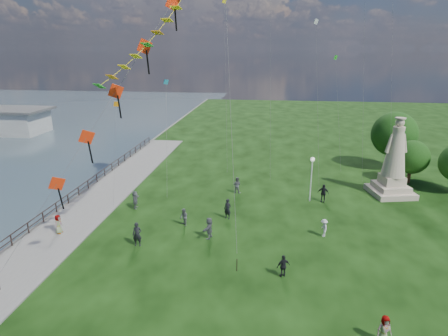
# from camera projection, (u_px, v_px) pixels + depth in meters

# --- Properties ---
(waterfront) EXTENTS (200.00, 200.00, 1.51)m
(waterfront) POSITION_uv_depth(u_px,v_px,m) (62.00, 219.00, 32.30)
(waterfront) COLOR #34474E
(waterfront) RESTS_ON ground
(statue) EXTENTS (4.55, 4.55, 7.78)m
(statue) POSITION_uv_depth(u_px,v_px,m) (394.00, 166.00, 36.82)
(statue) COLOR #BBA78E
(statue) RESTS_ON ground
(lamppost) EXTENTS (0.41, 0.41, 4.38)m
(lamppost) POSITION_uv_depth(u_px,v_px,m) (312.00, 170.00, 35.10)
(lamppost) COLOR silver
(lamppost) RESTS_ON ground
(tree_row) EXTENTS (8.78, 12.13, 6.96)m
(tree_row) POSITION_uv_depth(u_px,v_px,m) (411.00, 144.00, 42.06)
(tree_row) COLOR #382314
(tree_row) RESTS_ON ground
(person_0) EXTENTS (0.73, 0.52, 1.86)m
(person_0) POSITION_uv_depth(u_px,v_px,m) (137.00, 234.00, 27.60)
(person_0) COLOR black
(person_0) RESTS_ON ground
(person_1) EXTENTS (0.78, 0.84, 1.48)m
(person_1) POSITION_uv_depth(u_px,v_px,m) (184.00, 217.00, 30.84)
(person_1) COLOR #595960
(person_1) RESTS_ON ground
(person_3) EXTENTS (1.01, 0.81, 1.53)m
(person_3) POSITION_uv_depth(u_px,v_px,m) (283.00, 266.00, 23.88)
(person_3) COLOR black
(person_3) RESTS_ON ground
(person_4) EXTENTS (0.85, 0.63, 1.56)m
(person_4) POSITION_uv_depth(u_px,v_px,m) (384.00, 330.00, 18.43)
(person_4) COLOR #595960
(person_4) RESTS_ON ground
(person_5) EXTENTS (0.96, 1.65, 1.67)m
(person_5) POSITION_uv_depth(u_px,v_px,m) (135.00, 200.00, 34.19)
(person_5) COLOR #595960
(person_5) RESTS_ON ground
(person_6) EXTENTS (0.77, 0.65, 1.79)m
(person_6) POSITION_uv_depth(u_px,v_px,m) (228.00, 209.00, 32.08)
(person_6) COLOR black
(person_6) RESTS_ON ground
(person_7) EXTENTS (0.90, 0.67, 1.66)m
(person_7) POSITION_uv_depth(u_px,v_px,m) (237.00, 185.00, 37.88)
(person_7) COLOR #595960
(person_7) RESTS_ON ground
(person_8) EXTENTS (0.61, 0.99, 1.44)m
(person_8) POSITION_uv_depth(u_px,v_px,m) (324.00, 228.00, 29.05)
(person_8) COLOR silver
(person_8) RESTS_ON ground
(person_9) EXTENTS (1.12, 0.75, 1.76)m
(person_9) POSITION_uv_depth(u_px,v_px,m) (323.00, 193.00, 35.65)
(person_9) COLOR black
(person_9) RESTS_ON ground
(person_10) EXTENTS (0.49, 0.77, 1.55)m
(person_10) POSITION_uv_depth(u_px,v_px,m) (59.00, 225.00, 29.37)
(person_10) COLOR #595960
(person_10) RESTS_ON ground
(person_11) EXTENTS (0.98, 1.68, 1.70)m
(person_11) POSITION_uv_depth(u_px,v_px,m) (209.00, 228.00, 28.76)
(person_11) COLOR #595960
(person_11) RESTS_ON ground
(red_kite_train) EXTENTS (11.43, 9.35, 19.96)m
(red_kite_train) POSITION_uv_depth(u_px,v_px,m) (128.00, 76.00, 23.33)
(red_kite_train) COLOR black
(red_kite_train) RESTS_ON ground
(small_kites) EXTENTS (27.70, 18.63, 27.35)m
(small_kites) POSITION_uv_depth(u_px,v_px,m) (280.00, 48.00, 39.45)
(small_kites) COLOR teal
(small_kites) RESTS_ON ground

